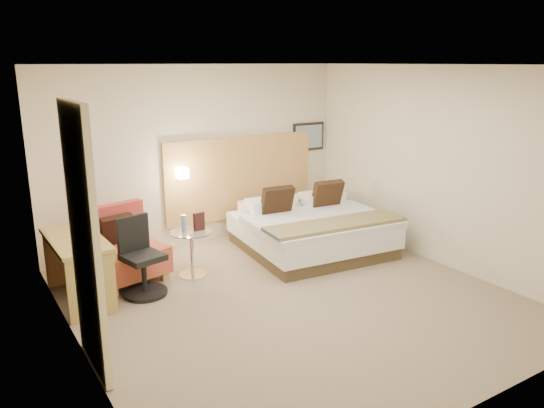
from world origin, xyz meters
TOP-DOWN VIEW (x-y plane):
  - floor at (0.00, 0.00)m, footprint 4.80×5.00m
  - ceiling at (0.00, 0.00)m, footprint 4.80×5.00m
  - wall_back at (0.00, 2.51)m, footprint 4.80×0.02m
  - wall_front at (0.00, -2.51)m, footprint 4.80×0.02m
  - wall_left at (-2.41, 0.00)m, footprint 0.02×5.00m
  - wall_right at (2.41, 0.00)m, footprint 0.02×5.00m
  - headboard_panel at (0.70, 2.47)m, footprint 2.60×0.04m
  - art_frame at (2.02, 2.48)m, footprint 0.62×0.03m
  - art_canvas at (2.02, 2.46)m, footprint 0.54×0.01m
  - lamp_arm at (-0.35, 2.42)m, footprint 0.02×0.12m
  - lamp_shade at (-0.35, 2.36)m, footprint 0.15×0.15m
  - curtain at (-2.36, -0.25)m, footprint 0.06×0.90m
  - bottle_a at (-0.79, 1.32)m, footprint 0.07×0.07m
  - menu_folder at (-0.60, 1.27)m, footprint 0.15×0.07m
  - bed at (1.20, 1.25)m, footprint 2.16×2.12m
  - lounge_chair at (-1.52, 1.64)m, footprint 1.05×0.96m
  - side_table at (-0.71, 1.28)m, footprint 0.60×0.60m
  - desk at (-2.11, 1.30)m, footprint 0.59×1.25m
  - desk_chair at (-1.46, 1.08)m, footprint 0.64×0.64m

SIDE VIEW (x-z plane):
  - floor at x=0.00m, z-range -0.02..0.00m
  - bed at x=1.20m, z-range -0.17..0.80m
  - side_table at x=-0.71m, z-range 0.04..0.65m
  - lounge_chair at x=-1.52m, z-range -0.10..0.85m
  - desk_chair at x=-1.46m, z-range -0.08..0.86m
  - desk at x=-2.11m, z-range 0.22..1.00m
  - bottle_a at x=-0.79m, z-range 0.61..0.83m
  - menu_folder at x=-0.60m, z-range 0.61..0.85m
  - headboard_panel at x=0.70m, z-range 0.30..1.60m
  - lamp_arm at x=-0.35m, z-range 1.14..1.16m
  - lamp_shade at x=-0.35m, z-range 1.07..1.22m
  - curtain at x=-2.36m, z-range 0.01..2.43m
  - wall_back at x=0.00m, z-range 0.00..2.70m
  - wall_front at x=0.00m, z-range 0.00..2.70m
  - wall_left at x=-2.41m, z-range 0.00..2.70m
  - wall_right at x=2.41m, z-range 0.00..2.70m
  - art_frame at x=2.02m, z-range 1.27..1.73m
  - art_canvas at x=2.02m, z-range 1.30..1.70m
  - ceiling at x=0.00m, z-range 2.70..2.72m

